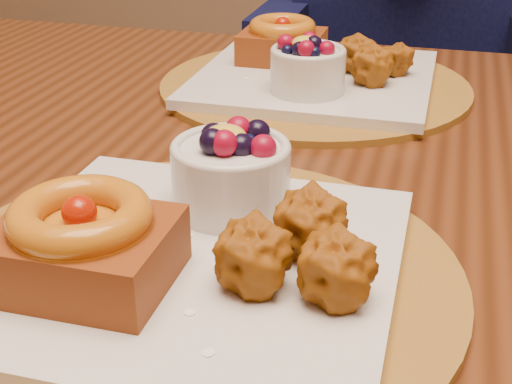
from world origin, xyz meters
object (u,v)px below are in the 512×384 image
Objects in this scene: place_setting_near at (190,244)px; place_setting_far at (312,72)px; chair_far at (473,138)px; dining_table at (270,227)px.

place_setting_near is 1.00× the size of place_setting_far.
place_setting_far is at bearing 89.92° from place_setting_near.
place_setting_near reaches higher than place_setting_far.
place_setting_near is 0.43m from place_setting_far.
place_setting_far is at bearing -93.05° from chair_far.
place_setting_near is at bearing -90.79° from dining_table.
chair_far is (0.22, 0.86, -0.23)m from place_setting_near.
dining_table is at bearing -84.52° from chair_far.
place_setting_far is (0.00, 0.43, -0.00)m from place_setting_near.
place_setting_near is at bearing -80.25° from chair_far.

